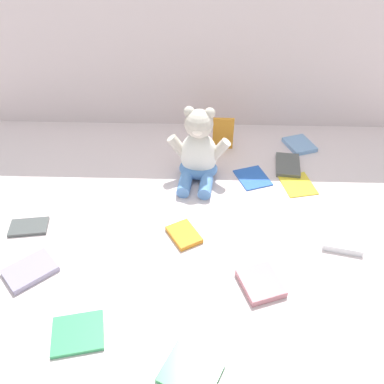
{
  "coord_description": "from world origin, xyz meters",
  "views": [
    {
      "loc": [
        0.03,
        -0.99,
        0.83
      ],
      "look_at": [
        0.01,
        -0.1,
        0.1
      ],
      "focal_mm": 38.03,
      "sensor_mm": 36.0,
      "label": 1
    }
  ],
  "objects_px": {
    "book_case_1": "(261,283)",
    "book_case_7": "(342,239)",
    "book_case_0": "(29,227)",
    "book_case_5": "(78,333)",
    "book_case_6": "(298,184)",
    "teddy_bear": "(198,153)",
    "book_case_4": "(223,133)",
    "book_case_8": "(184,235)",
    "book_case_11": "(191,373)",
    "book_case_9": "(30,270)",
    "book_case_3": "(253,177)",
    "book_case_10": "(299,145)",
    "book_case_2": "(288,165)"
  },
  "relations": [
    {
      "from": "book_case_1",
      "to": "book_case_7",
      "type": "xyz_separation_m",
      "value": [
        0.24,
        0.16,
        -0.0
      ]
    },
    {
      "from": "book_case_0",
      "to": "book_case_5",
      "type": "bearing_deg",
      "value": 25.36
    },
    {
      "from": "book_case_5",
      "to": "book_case_6",
      "type": "bearing_deg",
      "value": -58.85
    },
    {
      "from": "teddy_bear",
      "to": "book_case_1",
      "type": "distance_m",
      "value": 0.49
    },
    {
      "from": "teddy_bear",
      "to": "book_case_4",
      "type": "bearing_deg",
      "value": 69.45
    },
    {
      "from": "book_case_7",
      "to": "book_case_8",
      "type": "bearing_deg",
      "value": -78.19
    },
    {
      "from": "book_case_0",
      "to": "book_case_4",
      "type": "xyz_separation_m",
      "value": [
        0.57,
        0.44,
        0.06
      ]
    },
    {
      "from": "teddy_bear",
      "to": "book_case_11",
      "type": "xyz_separation_m",
      "value": [
        -0.0,
        -0.69,
        -0.09
      ]
    },
    {
      "from": "book_case_8",
      "to": "book_case_9",
      "type": "relative_size",
      "value": 0.8
    },
    {
      "from": "book_case_3",
      "to": "book_case_9",
      "type": "bearing_deg",
      "value": -165.68
    },
    {
      "from": "book_case_9",
      "to": "book_case_11",
      "type": "bearing_deg",
      "value": 15.97
    },
    {
      "from": "book_case_6",
      "to": "book_case_10",
      "type": "xyz_separation_m",
      "value": [
        0.05,
        0.23,
        0.0
      ]
    },
    {
      "from": "book_case_9",
      "to": "book_case_11",
      "type": "distance_m",
      "value": 0.5
    },
    {
      "from": "book_case_2",
      "to": "teddy_bear",
      "type": "bearing_deg",
      "value": -161.78
    },
    {
      "from": "teddy_bear",
      "to": "book_case_8",
      "type": "xyz_separation_m",
      "value": [
        -0.03,
        -0.29,
        -0.09
      ]
    },
    {
      "from": "book_case_0",
      "to": "book_case_5",
      "type": "relative_size",
      "value": 0.94
    },
    {
      "from": "book_case_3",
      "to": "book_case_8",
      "type": "relative_size",
      "value": 1.17
    },
    {
      "from": "teddy_bear",
      "to": "book_case_3",
      "type": "xyz_separation_m",
      "value": [
        0.18,
        -0.01,
        -0.09
      ]
    },
    {
      "from": "teddy_bear",
      "to": "book_case_5",
      "type": "xyz_separation_m",
      "value": [
        -0.26,
        -0.6,
        -0.09
      ]
    },
    {
      "from": "book_case_1",
      "to": "book_case_8",
      "type": "distance_m",
      "value": 0.26
    },
    {
      "from": "book_case_5",
      "to": "book_case_11",
      "type": "distance_m",
      "value": 0.27
    },
    {
      "from": "book_case_0",
      "to": "book_case_2",
      "type": "height_order",
      "value": "book_case_2"
    },
    {
      "from": "book_case_9",
      "to": "book_case_8",
      "type": "bearing_deg",
      "value": 67.24
    },
    {
      "from": "book_case_5",
      "to": "book_case_10",
      "type": "distance_m",
      "value": 1.02
    },
    {
      "from": "book_case_2",
      "to": "book_case_0",
      "type": "bearing_deg",
      "value": -150.61
    },
    {
      "from": "book_case_4",
      "to": "book_case_5",
      "type": "height_order",
      "value": "book_case_4"
    },
    {
      "from": "book_case_8",
      "to": "book_case_11",
      "type": "bearing_deg",
      "value": -116.08
    },
    {
      "from": "book_case_8",
      "to": "book_case_11",
      "type": "xyz_separation_m",
      "value": [
        0.03,
        -0.4,
        -0.0
      ]
    },
    {
      "from": "book_case_2",
      "to": "book_case_10",
      "type": "distance_m",
      "value": 0.15
    },
    {
      "from": "book_case_1",
      "to": "book_case_3",
      "type": "distance_m",
      "value": 0.45
    },
    {
      "from": "book_case_11",
      "to": "teddy_bear",
      "type": "bearing_deg",
      "value": 25.0
    },
    {
      "from": "book_case_6",
      "to": "book_case_7",
      "type": "height_order",
      "value": "book_case_7"
    },
    {
      "from": "book_case_7",
      "to": "book_case_10",
      "type": "bearing_deg",
      "value": -163.56
    },
    {
      "from": "book_case_2",
      "to": "book_case_8",
      "type": "distance_m",
      "value": 0.49
    },
    {
      "from": "book_case_0",
      "to": "book_case_6",
      "type": "relative_size",
      "value": 0.9
    },
    {
      "from": "book_case_6",
      "to": "book_case_2",
      "type": "bearing_deg",
      "value": 87.19
    },
    {
      "from": "book_case_2",
      "to": "book_case_11",
      "type": "height_order",
      "value": "book_case_2"
    },
    {
      "from": "book_case_9",
      "to": "book_case_10",
      "type": "height_order",
      "value": "same"
    },
    {
      "from": "book_case_4",
      "to": "book_case_10",
      "type": "bearing_deg",
      "value": 5.24
    },
    {
      "from": "book_case_5",
      "to": "book_case_4",
      "type": "bearing_deg",
      "value": -36.68
    },
    {
      "from": "book_case_1",
      "to": "book_case_3",
      "type": "bearing_deg",
      "value": 67.64
    },
    {
      "from": "book_case_7",
      "to": "book_case_9",
      "type": "bearing_deg",
      "value": -68.19
    },
    {
      "from": "book_case_10",
      "to": "book_case_11",
      "type": "bearing_deg",
      "value": -133.51
    },
    {
      "from": "book_case_11",
      "to": "book_case_5",
      "type": "bearing_deg",
      "value": 97.14
    },
    {
      "from": "book_case_2",
      "to": "book_case_7",
      "type": "xyz_separation_m",
      "value": [
        0.1,
        -0.35,
        0.0
      ]
    },
    {
      "from": "book_case_3",
      "to": "book_case_6",
      "type": "relative_size",
      "value": 0.96
    },
    {
      "from": "book_case_8",
      "to": "book_case_5",
      "type": "bearing_deg",
      "value": -156.08
    },
    {
      "from": "book_case_4",
      "to": "book_case_10",
      "type": "xyz_separation_m",
      "value": [
        0.29,
        0.02,
        -0.06
      ]
    },
    {
      "from": "book_case_3",
      "to": "book_case_6",
      "type": "distance_m",
      "value": 0.15
    },
    {
      "from": "teddy_bear",
      "to": "book_case_5",
      "type": "height_order",
      "value": "teddy_bear"
    }
  ]
}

